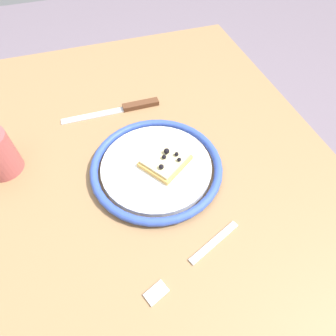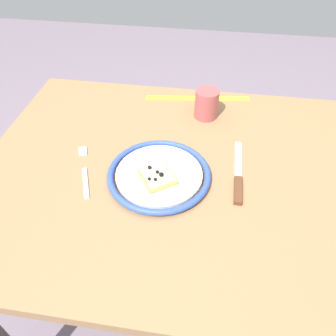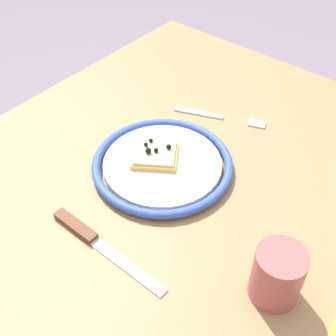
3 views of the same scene
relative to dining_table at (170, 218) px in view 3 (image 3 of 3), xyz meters
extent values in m
cube|color=#936D47|center=(0.00, 0.00, 0.09)|extent=(1.03, 0.84, 0.03)
cylinder|color=#4C4742|center=(-0.46, -0.36, -0.30)|extent=(0.05, 0.05, 0.75)
cylinder|color=white|center=(-0.02, -0.04, 0.11)|extent=(0.23, 0.23, 0.02)
torus|color=#334FB2|center=(-0.02, -0.04, 0.11)|extent=(0.27, 0.27, 0.02)
cube|color=tan|center=(-0.02, -0.06, 0.12)|extent=(0.11, 0.11, 0.01)
cube|color=beige|center=(-0.02, -0.06, 0.13)|extent=(0.10, 0.10, 0.01)
sphere|color=black|center=(-0.01, -0.06, 0.14)|extent=(0.01, 0.01, 0.01)
sphere|color=black|center=(-0.04, -0.04, 0.14)|extent=(0.01, 0.01, 0.01)
sphere|color=black|center=(-0.04, -0.08, 0.14)|extent=(0.01, 0.01, 0.01)
sphere|color=black|center=(-0.02, -0.05, 0.14)|extent=(0.01, 0.01, 0.01)
sphere|color=black|center=(-0.02, -0.08, 0.14)|extent=(0.01, 0.01, 0.01)
cube|color=silver|center=(0.18, 0.06, 0.10)|extent=(0.02, 0.15, 0.00)
cube|color=#59331E|center=(0.18, -0.06, 0.11)|extent=(0.02, 0.09, 0.01)
cube|color=silver|center=(-0.20, -0.09, 0.10)|extent=(0.05, 0.11, 0.00)
cube|color=silver|center=(-0.25, 0.03, 0.10)|extent=(0.03, 0.04, 0.00)
cylinder|color=#A54C4C|center=(0.08, 0.26, 0.15)|extent=(0.07, 0.07, 0.09)
camera|label=1|loc=(-0.37, 0.05, 0.57)|focal=30.41mm
camera|label=2|loc=(0.09, -0.63, 0.72)|focal=35.08mm
camera|label=3|loc=(0.45, 0.36, 0.70)|focal=47.86mm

